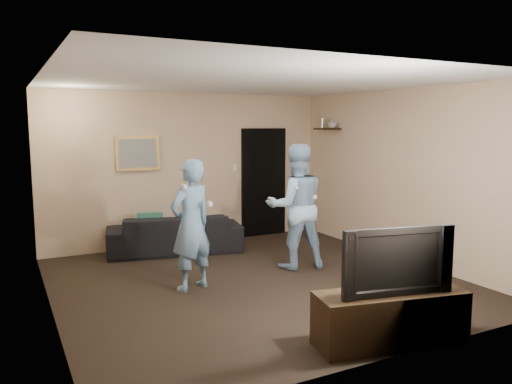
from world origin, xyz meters
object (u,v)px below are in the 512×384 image
sofa (175,233)px  wii_player_left (191,225)px  television (392,259)px  tv_console (390,318)px  wii_player_right (296,206)px

sofa → wii_player_left: size_ratio=1.30×
television → wii_player_left: (-1.11, 2.37, -0.00)m
television → wii_player_left: bearing=127.0°
sofa → wii_player_left: (-0.40, -1.90, 0.51)m
sofa → tv_console: (0.71, -4.27, -0.06)m
sofa → television: bearing=111.3°
sofa → tv_console: 4.33m
tv_console → wii_player_right: 2.75m
wii_player_right → tv_console: bearing=-102.4°
wii_player_right → television: bearing=-102.4°
sofa → wii_player_right: (1.28, -1.65, 0.58)m
tv_console → wii_player_left: 2.68m
tv_console → television: (0.00, 0.00, 0.57)m
television → wii_player_right: (0.57, 2.61, 0.07)m
wii_player_right → wii_player_left: bearing=-171.7°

